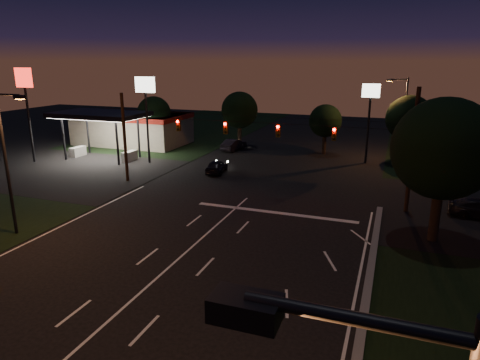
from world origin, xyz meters
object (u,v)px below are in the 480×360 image
at_px(tree_right_near, 444,150).
at_px(car_oncoming_a, 217,166).
at_px(utility_pole_right, 405,212).
at_px(car_oncoming_b, 234,145).

height_order(tree_right_near, car_oncoming_a, tree_right_near).
bearing_deg(utility_pole_right, car_oncoming_b, 140.19).
relative_size(tree_right_near, car_oncoming_a, 2.33).
relative_size(utility_pole_right, tree_right_near, 1.03).
height_order(utility_pole_right, tree_right_near, tree_right_near).
height_order(utility_pole_right, car_oncoming_b, utility_pole_right).
bearing_deg(tree_right_near, utility_pole_right, 107.53).
distance_m(utility_pole_right, tree_right_near, 7.61).
bearing_deg(tree_right_near, car_oncoming_b, 135.00).
xyz_separation_m(utility_pole_right, tree_right_near, (1.53, -4.83, 5.68)).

